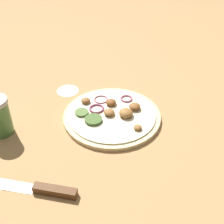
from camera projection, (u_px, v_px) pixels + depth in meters
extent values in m
plane|color=tan|center=(112.00, 118.00, 0.89)|extent=(3.00, 3.00, 0.00)
cylinder|color=beige|center=(112.00, 116.00, 0.89)|extent=(0.28, 0.28, 0.01)
cylinder|color=#EFE5C1|center=(112.00, 114.00, 0.89)|extent=(0.25, 0.25, 0.00)
ellipsoid|color=brown|center=(135.00, 106.00, 0.90)|extent=(0.03, 0.03, 0.02)
ellipsoid|color=#996633|center=(110.00, 113.00, 0.88)|extent=(0.03, 0.03, 0.02)
ellipsoid|color=brown|center=(111.00, 102.00, 0.92)|extent=(0.03, 0.03, 0.01)
ellipsoid|color=#996633|center=(138.00, 127.00, 0.83)|extent=(0.02, 0.02, 0.01)
ellipsoid|color=#996633|center=(126.00, 113.00, 0.87)|extent=(0.04, 0.04, 0.02)
cylinder|color=#47662D|center=(93.00, 120.00, 0.86)|extent=(0.05, 0.05, 0.01)
torus|color=#A34C70|center=(126.00, 99.00, 0.94)|extent=(0.04, 0.04, 0.00)
cylinder|color=#567538|center=(82.00, 113.00, 0.88)|extent=(0.04, 0.04, 0.01)
ellipsoid|color=brown|center=(86.00, 101.00, 0.92)|extent=(0.03, 0.03, 0.01)
torus|color=#934266|center=(97.00, 109.00, 0.90)|extent=(0.04, 0.04, 0.01)
torus|color=#934266|center=(100.00, 100.00, 0.94)|extent=(0.04, 0.04, 0.00)
cube|color=silver|center=(0.00, 184.00, 0.70)|extent=(0.12, 0.15, 0.00)
cube|color=brown|center=(55.00, 191.00, 0.68)|extent=(0.08, 0.09, 0.02)
cylinder|color=white|center=(68.00, 91.00, 1.01)|extent=(0.07, 0.07, 0.00)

